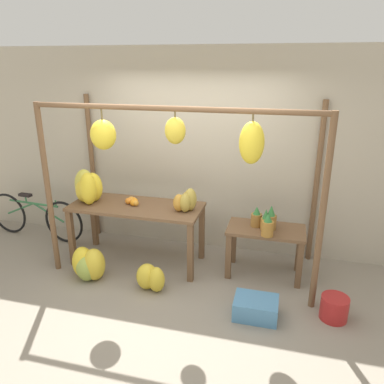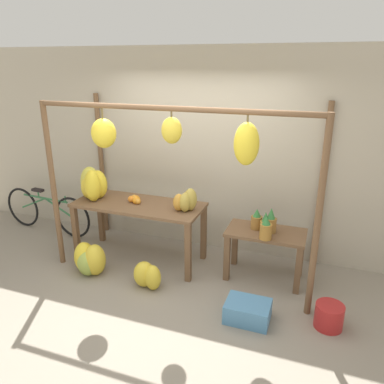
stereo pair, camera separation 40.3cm
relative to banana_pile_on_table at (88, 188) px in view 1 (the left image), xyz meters
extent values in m
plane|color=gray|center=(1.30, -0.74, -1.02)|extent=(20.00, 20.00, 0.00)
cube|color=#B2A893|center=(1.30, 0.78, 0.38)|extent=(8.00, 0.08, 2.80)
cylinder|color=brown|center=(-0.31, -0.42, 0.06)|extent=(0.07, 0.07, 2.16)
cylinder|color=brown|center=(2.91, -0.42, 0.06)|extent=(0.07, 0.07, 2.16)
cylinder|color=brown|center=(-0.31, 0.69, 0.06)|extent=(0.07, 0.07, 2.16)
cylinder|color=brown|center=(2.91, 0.69, 0.06)|extent=(0.07, 0.07, 2.16)
cylinder|color=brown|center=(1.30, -0.42, 1.11)|extent=(3.22, 0.06, 0.06)
cylinder|color=brown|center=(0.50, -0.42, 1.03)|extent=(0.02, 0.02, 0.11)
ellipsoid|color=yellow|center=(0.50, -0.42, 0.80)|extent=(0.29, 0.26, 0.34)
cylinder|color=brown|center=(1.34, -0.42, 1.05)|extent=(0.02, 0.02, 0.06)
ellipsoid|color=gold|center=(1.34, -0.42, 0.88)|extent=(0.22, 0.20, 0.29)
cylinder|color=brown|center=(2.15, -0.42, 1.05)|extent=(0.02, 0.02, 0.07)
ellipsoid|color=yellow|center=(2.15, -0.42, 0.80)|extent=(0.26, 0.23, 0.44)
cube|color=brown|center=(0.65, 0.04, -0.22)|extent=(1.73, 0.71, 0.04)
cube|color=brown|center=(-0.16, -0.27, -0.63)|extent=(0.07, 0.07, 0.78)
cube|color=brown|center=(1.47, -0.27, -0.63)|extent=(0.07, 0.07, 0.78)
cube|color=brown|center=(-0.16, 0.34, -0.63)|extent=(0.07, 0.07, 0.78)
cube|color=brown|center=(1.47, 0.34, -0.63)|extent=(0.07, 0.07, 0.78)
cube|color=brown|center=(2.33, 0.13, -0.40)|extent=(0.95, 0.51, 0.04)
cube|color=brown|center=(1.91, -0.08, -0.72)|extent=(0.07, 0.07, 0.60)
cube|color=brown|center=(2.76, -0.08, -0.72)|extent=(0.07, 0.07, 0.60)
cube|color=brown|center=(1.91, 0.34, -0.72)|extent=(0.07, 0.07, 0.60)
cube|color=brown|center=(2.76, 0.34, -0.72)|extent=(0.07, 0.07, 0.60)
ellipsoid|color=gold|center=(0.04, 0.01, -0.01)|extent=(0.25, 0.27, 0.38)
ellipsoid|color=yellow|center=(0.05, 0.04, 0.00)|extent=(0.27, 0.25, 0.39)
ellipsoid|color=gold|center=(-0.07, 0.04, 0.02)|extent=(0.34, 0.33, 0.43)
ellipsoid|color=gold|center=(-0.05, -0.02, -0.04)|extent=(0.27, 0.26, 0.32)
ellipsoid|color=yellow|center=(0.05, -0.09, 0.02)|extent=(0.32, 0.32, 0.43)
sphere|color=orange|center=(0.62, 0.05, -0.15)|extent=(0.09, 0.09, 0.09)
sphere|color=orange|center=(0.59, 0.09, -0.16)|extent=(0.09, 0.09, 0.09)
sphere|color=orange|center=(0.61, 0.08, -0.16)|extent=(0.08, 0.08, 0.08)
sphere|color=orange|center=(0.57, 0.09, -0.15)|extent=(0.09, 0.09, 0.09)
sphere|color=orange|center=(0.66, 0.01, -0.16)|extent=(0.08, 0.08, 0.08)
sphere|color=orange|center=(0.62, 0.01, -0.16)|extent=(0.08, 0.08, 0.08)
sphere|color=orange|center=(0.54, 0.05, -0.16)|extent=(0.09, 0.09, 0.09)
sphere|color=orange|center=(0.64, 0.03, -0.16)|extent=(0.08, 0.08, 0.08)
sphere|color=orange|center=(0.61, 0.05, -0.16)|extent=(0.09, 0.09, 0.09)
cylinder|color=olive|center=(2.20, 0.17, -0.30)|extent=(0.14, 0.14, 0.16)
cone|color=#337538|center=(2.20, 0.17, -0.16)|extent=(0.10, 0.10, 0.10)
cylinder|color=#A3702D|center=(2.36, -0.08, -0.29)|extent=(0.14, 0.14, 0.18)
cone|color=#337538|center=(2.36, -0.08, -0.14)|extent=(0.10, 0.10, 0.10)
cylinder|color=olive|center=(2.38, 0.13, -0.29)|extent=(0.14, 0.14, 0.18)
cone|color=#337538|center=(2.38, 0.13, -0.13)|extent=(0.10, 0.10, 0.13)
cylinder|color=#A3702D|center=(2.32, 0.10, -0.31)|extent=(0.12, 0.12, 0.14)
cone|color=#337538|center=(2.32, 0.10, -0.17)|extent=(0.09, 0.09, 0.12)
ellipsoid|color=gold|center=(0.30, -0.53, -0.81)|extent=(0.37, 0.38, 0.42)
ellipsoid|color=yellow|center=(0.20, -0.49, -0.84)|extent=(0.34, 0.32, 0.36)
ellipsoid|color=yellow|center=(0.13, -0.51, -0.81)|extent=(0.39, 0.40, 0.41)
ellipsoid|color=#9EB247|center=(0.21, -0.57, -0.85)|extent=(0.39, 0.39, 0.34)
ellipsoid|color=gold|center=(1.13, -0.58, -0.86)|extent=(0.28, 0.28, 0.32)
ellipsoid|color=gold|center=(1.00, -0.55, -0.86)|extent=(0.33, 0.31, 0.33)
cube|color=#4C84B2|center=(2.32, -0.75, -0.91)|extent=(0.46, 0.34, 0.21)
cylinder|color=#AD2323|center=(3.12, -0.58, -0.89)|extent=(0.29, 0.29, 0.26)
torus|color=black|center=(-1.67, 0.37, -0.69)|extent=(0.66, 0.09, 0.66)
torus|color=black|center=(-0.64, 0.29, -0.69)|extent=(0.66, 0.09, 0.66)
cylinder|color=#337042|center=(-1.16, 0.33, -0.46)|extent=(0.88, 0.10, 0.03)
cylinder|color=#337042|center=(-1.42, 0.35, -0.57)|extent=(0.53, 0.07, 0.26)
cylinder|color=#337042|center=(-0.90, 0.31, -0.57)|extent=(0.53, 0.07, 0.26)
cylinder|color=#337042|center=(-1.29, 0.34, -0.41)|extent=(0.02, 0.02, 0.10)
cube|color=black|center=(-1.29, 0.34, -0.34)|extent=(0.21, 0.10, 0.04)
cylinder|color=#337042|center=(-0.74, 0.29, -0.41)|extent=(0.02, 0.02, 0.10)
ellipsoid|color=#B2993D|center=(1.38, 0.05, -0.05)|extent=(0.22, 0.22, 0.29)
ellipsoid|color=gold|center=(1.34, 0.03, -0.08)|extent=(0.19, 0.18, 0.25)
ellipsoid|color=gold|center=(1.25, -0.02, -0.09)|extent=(0.19, 0.19, 0.23)
ellipsoid|color=#B2993D|center=(1.33, -0.02, -0.08)|extent=(0.17, 0.19, 0.25)
camera|label=1|loc=(2.50, -4.18, 1.57)|focal=35.00mm
camera|label=2|loc=(2.89, -4.06, 1.57)|focal=35.00mm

